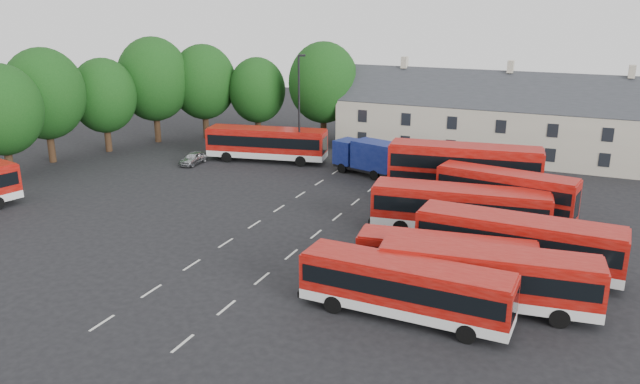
% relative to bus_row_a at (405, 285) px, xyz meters
% --- Properties ---
extents(ground, '(140.00, 140.00, 0.00)m').
position_rel_bus_row_a_xyz_m(ground, '(-14.11, 7.21, -1.87)').
color(ground, black).
rests_on(ground, ground).
extents(lane_markings, '(5.15, 33.80, 0.01)m').
position_rel_bus_row_a_xyz_m(lane_markings, '(-11.61, 9.21, -1.87)').
color(lane_markings, beige).
rests_on(lane_markings, ground).
extents(treeline, '(29.92, 32.59, 12.01)m').
position_rel_bus_row_a_xyz_m(treeline, '(-34.85, 26.57, 4.81)').
color(treeline, black).
rests_on(treeline, ground).
extents(terrace_houses, '(35.70, 7.13, 10.06)m').
position_rel_bus_row_a_xyz_m(terrace_houses, '(-0.11, 37.21, 1.99)').
color(terrace_houses, beige).
rests_on(terrace_houses, ground).
extents(bus_row_a, '(11.11, 2.94, 3.12)m').
position_rel_bus_row_a_xyz_m(bus_row_a, '(0.00, 0.00, 0.00)').
color(bus_row_a, silver).
rests_on(bus_row_a, ground).
extents(bus_row_b, '(11.75, 3.92, 3.26)m').
position_rel_bus_row_a_xyz_m(bus_row_b, '(3.72, 2.89, 0.09)').
color(bus_row_b, silver).
rests_on(bus_row_b, ground).
extents(bus_row_c, '(10.37, 3.61, 2.87)m').
position_rel_bus_row_a_xyz_m(bus_row_c, '(1.03, 4.83, -0.15)').
color(bus_row_c, silver).
rests_on(bus_row_c, ground).
extents(bus_row_d, '(12.19, 3.29, 3.42)m').
position_rel_bus_row_a_xyz_m(bus_row_d, '(4.61, 8.41, 0.18)').
color(bus_row_d, silver).
rests_on(bus_row_d, ground).
extents(bus_row_e, '(12.40, 4.24, 3.44)m').
position_rel_bus_row_a_xyz_m(bus_row_e, '(0.12, 13.26, 0.19)').
color(bus_row_e, silver).
rests_on(bus_row_e, ground).
extents(bus_dd_south, '(10.15, 3.85, 4.07)m').
position_rel_bus_row_a_xyz_m(bus_dd_south, '(2.77, 16.48, 0.44)').
color(bus_dd_south, silver).
rests_on(bus_dd_south, ground).
extents(bus_dd_north, '(12.18, 4.23, 4.89)m').
position_rel_bus_row_a_xyz_m(bus_dd_north, '(-1.00, 20.24, 0.91)').
color(bus_dd_north, silver).
rests_on(bus_dd_north, ground).
extents(bus_north, '(12.45, 4.99, 3.43)m').
position_rel_bus_row_a_xyz_m(bus_north, '(-22.10, 26.16, 0.19)').
color(bus_north, silver).
rests_on(bus_north, ground).
extents(box_truck, '(7.95, 4.45, 3.32)m').
position_rel_bus_row_a_xyz_m(box_truck, '(-10.43, 25.29, -0.01)').
color(box_truck, black).
rests_on(box_truck, ground).
extents(silver_car, '(1.50, 3.65, 1.24)m').
position_rel_bus_row_a_xyz_m(silver_car, '(-28.37, 22.19, -1.25)').
color(silver_car, '#A3A6AB').
rests_on(silver_car, ground).
extents(lamppost, '(0.75, 0.48, 10.94)m').
position_rel_bus_row_a_xyz_m(lamppost, '(-18.22, 25.82, 3.97)').
color(lamppost, black).
rests_on(lamppost, ground).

